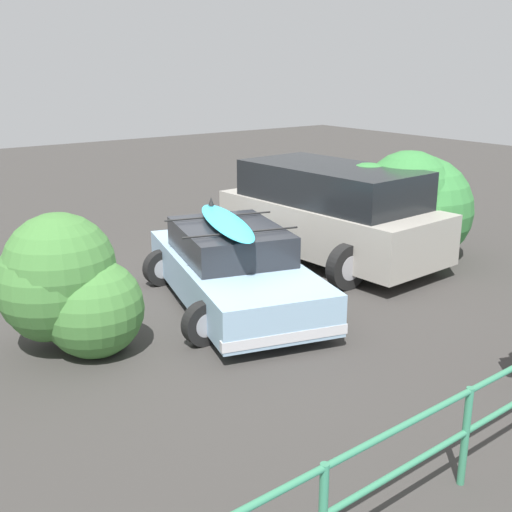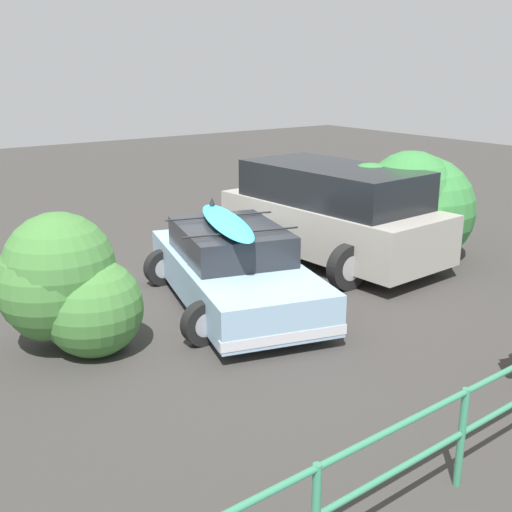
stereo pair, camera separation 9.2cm
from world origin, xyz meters
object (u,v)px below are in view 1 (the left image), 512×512
Objects in this scene: sedan_car at (233,268)px; bush_near_left at (62,285)px; suv_car at (330,212)px; bush_near_right at (407,210)px.

sedan_car is 2.82m from bush_near_left.
bush_near_right is (-1.29, 0.82, 0.01)m from suv_car.
bush_near_left reaches higher than suv_car.
suv_car is 1.53m from bush_near_right.
bush_near_right is at bearing -178.83° from bush_near_left.
bush_near_left is at bearing 1.17° from bush_near_right.
sedan_car is at bearing 0.36° from bush_near_right.
suv_car is 1.74× the size of bush_near_right.
sedan_car is 1.68× the size of bush_near_right.
sedan_car is at bearing 16.49° from suv_car.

